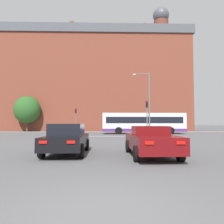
% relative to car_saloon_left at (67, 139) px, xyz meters
% --- Properties ---
extents(ground_plane, '(400.00, 400.00, 0.00)m').
position_rel_car_saloon_left_xyz_m(ground_plane, '(1.89, -7.16, -0.75)').
color(ground_plane, '#545456').
extents(stop_line_strip, '(8.07, 0.30, 0.01)m').
position_rel_car_saloon_left_xyz_m(stop_line_strip, '(1.89, 14.54, -0.75)').
color(stop_line_strip, silver).
rests_on(stop_line_strip, ground_plane).
extents(far_pavement, '(68.96, 2.50, 0.01)m').
position_rel_car_saloon_left_xyz_m(far_pavement, '(1.89, 28.07, -0.75)').
color(far_pavement, gray).
rests_on(far_pavement, ground_plane).
extents(brick_civic_building, '(40.45, 15.10, 28.89)m').
position_rel_car_saloon_left_xyz_m(brick_civic_building, '(-0.32, 38.99, 10.18)').
color(brick_civic_building, brown).
rests_on(brick_civic_building, ground_plane).
extents(car_saloon_left, '(1.93, 4.46, 1.49)m').
position_rel_car_saloon_left_xyz_m(car_saloon_left, '(0.00, 0.00, 0.00)').
color(car_saloon_left, black).
rests_on(car_saloon_left, ground_plane).
extents(car_roadster_right, '(2.03, 4.66, 1.39)m').
position_rel_car_saloon_left_xyz_m(car_roadster_right, '(3.99, -0.88, -0.05)').
color(car_roadster_right, '#600C0F').
rests_on(car_roadster_right, ground_plane).
extents(bus_crossing_lead, '(11.77, 2.70, 2.98)m').
position_rel_car_saloon_left_xyz_m(bus_crossing_lead, '(7.29, 20.50, 0.84)').
color(bus_crossing_lead, silver).
rests_on(bus_crossing_lead, ground_plane).
extents(traffic_light_near_right, '(0.26, 0.31, 4.21)m').
position_rel_car_saloon_left_xyz_m(traffic_light_near_right, '(6.83, 15.05, 2.08)').
color(traffic_light_near_right, slate).
rests_on(traffic_light_near_right, ground_plane).
extents(traffic_light_far_left, '(0.26, 0.31, 4.11)m').
position_rel_car_saloon_left_xyz_m(traffic_light_far_left, '(-3.41, 27.26, 2.01)').
color(traffic_light_far_left, slate).
rests_on(traffic_light_far_left, ground_plane).
extents(street_lamp_junction, '(2.24, 0.36, 7.99)m').
position_rel_car_saloon_left_xyz_m(street_lamp_junction, '(7.06, 16.55, 4.08)').
color(street_lamp_junction, slate).
rests_on(street_lamp_junction, ground_plane).
extents(pedestrian_waiting, '(0.44, 0.31, 1.85)m').
position_rel_car_saloon_left_xyz_m(pedestrian_waiting, '(9.68, 27.99, 0.35)').
color(pedestrian_waiting, brown).
rests_on(pedestrian_waiting, ground_plane).
extents(tree_by_building, '(4.88, 4.88, 6.64)m').
position_rel_car_saloon_left_xyz_m(tree_by_building, '(-12.95, 30.43, 3.32)').
color(tree_by_building, '#4C3823').
rests_on(tree_by_building, ground_plane).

